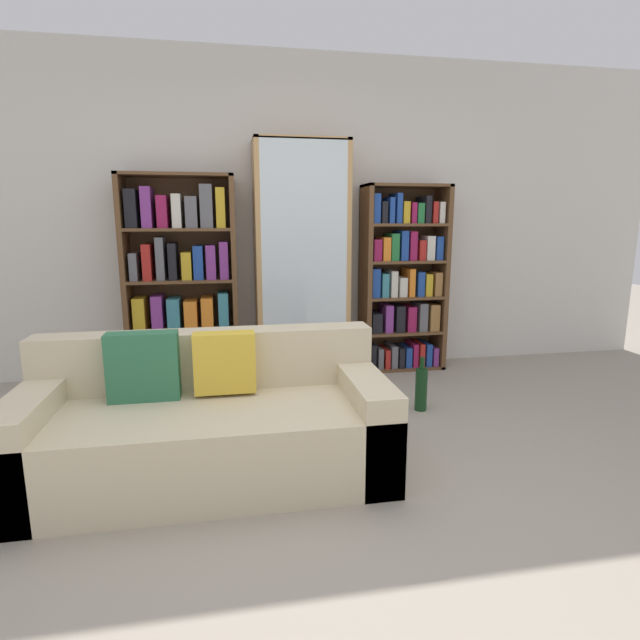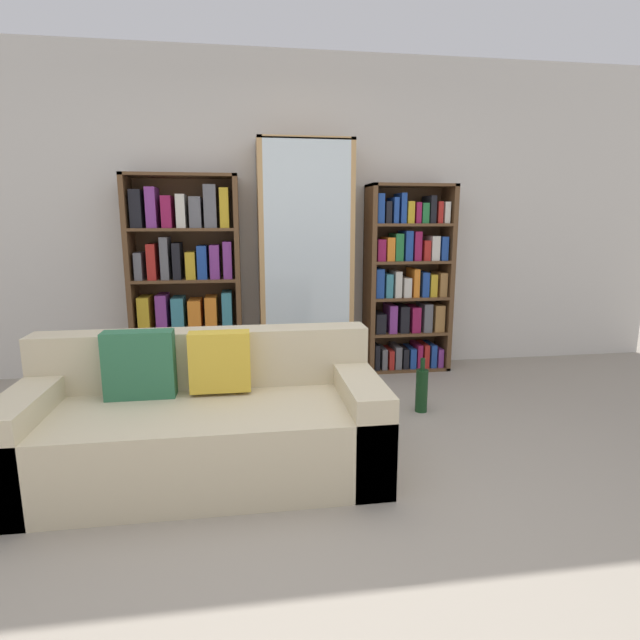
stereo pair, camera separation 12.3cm
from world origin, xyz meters
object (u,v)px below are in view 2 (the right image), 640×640
(wine_bottle, at_px, (422,390))
(couch, at_px, (203,424))
(bookshelf_left, at_px, (186,282))
(bookshelf_right, at_px, (408,281))
(display_cabinet, at_px, (305,262))

(wine_bottle, bearing_deg, couch, -155.98)
(bookshelf_left, relative_size, bookshelf_right, 1.04)
(bookshelf_left, relative_size, display_cabinet, 0.86)
(bookshelf_left, relative_size, wine_bottle, 4.36)
(bookshelf_left, xyz_separation_m, bookshelf_right, (1.91, -0.00, -0.02))
(couch, xyz_separation_m, bookshelf_left, (-0.25, 1.68, 0.55))
(bookshelf_right, bearing_deg, bookshelf_left, 179.98)
(display_cabinet, height_order, bookshelf_right, display_cabinet)
(display_cabinet, bearing_deg, bookshelf_right, 0.93)
(couch, distance_m, bookshelf_right, 2.42)
(couch, distance_m, bookshelf_left, 1.79)
(wine_bottle, bearing_deg, display_cabinet, 124.15)
(bookshelf_left, bearing_deg, wine_bottle, -31.66)
(couch, bearing_deg, bookshelf_left, 98.28)
(display_cabinet, relative_size, bookshelf_right, 1.21)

